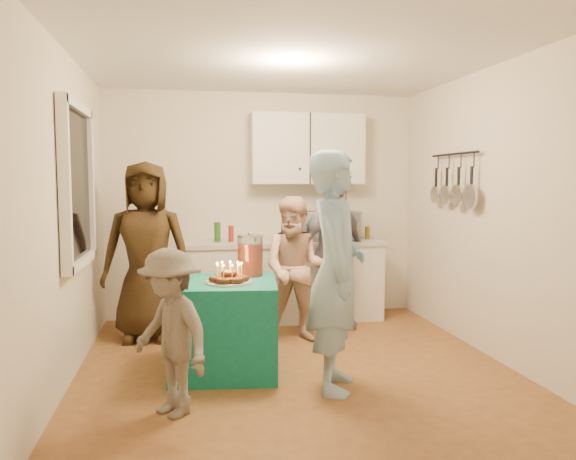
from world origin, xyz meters
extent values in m
plane|color=brown|center=(0.00, 0.00, 0.00)|extent=(4.00, 4.00, 0.00)
plane|color=white|center=(0.00, 0.00, 2.60)|extent=(4.00, 4.00, 0.00)
plane|color=silver|center=(0.00, 2.00, 1.30)|extent=(3.60, 3.60, 0.00)
plane|color=silver|center=(-1.80, 0.00, 1.30)|extent=(4.00, 4.00, 0.00)
plane|color=silver|center=(1.80, 0.00, 1.30)|extent=(4.00, 4.00, 0.00)
cube|color=black|center=(-1.77, 0.30, 1.55)|extent=(0.04, 1.00, 1.20)
cube|color=white|center=(0.20, 1.70, 0.43)|extent=(2.20, 0.58, 0.86)
cube|color=beige|center=(0.20, 1.70, 0.89)|extent=(2.24, 0.62, 0.05)
cube|color=white|center=(0.50, 1.85, 1.95)|extent=(1.30, 0.30, 0.80)
cube|color=black|center=(1.72, 0.70, 1.60)|extent=(0.12, 1.00, 0.60)
imported|color=white|center=(0.74, 1.70, 1.07)|extent=(0.67, 0.53, 0.33)
cube|color=#127763|center=(-0.59, 0.07, 0.38)|extent=(0.94, 0.94, 0.76)
cylinder|color=#B6290E|center=(-0.35, 0.29, 0.93)|extent=(0.22, 0.22, 0.34)
imported|color=#99C1DE|center=(0.22, -0.47, 0.91)|extent=(0.60, 0.76, 1.81)
imported|color=#513717|center=(-1.28, 1.17, 0.89)|extent=(0.91, 0.63, 1.78)
imported|color=#E29676|center=(0.18, 0.84, 0.72)|extent=(0.83, 0.72, 1.43)
imported|color=#111036|center=(0.64, 1.18, 0.85)|extent=(1.05, 0.91, 1.69)
imported|color=#5D544B|center=(-1.00, -0.75, 0.57)|extent=(0.78, 0.84, 1.14)
camera|label=1|loc=(-0.89, -4.52, 1.58)|focal=35.00mm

